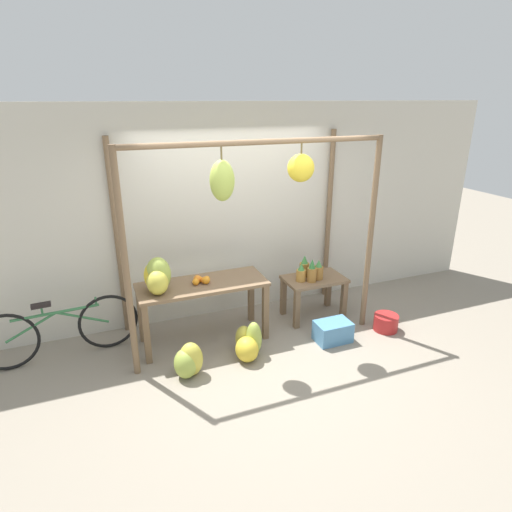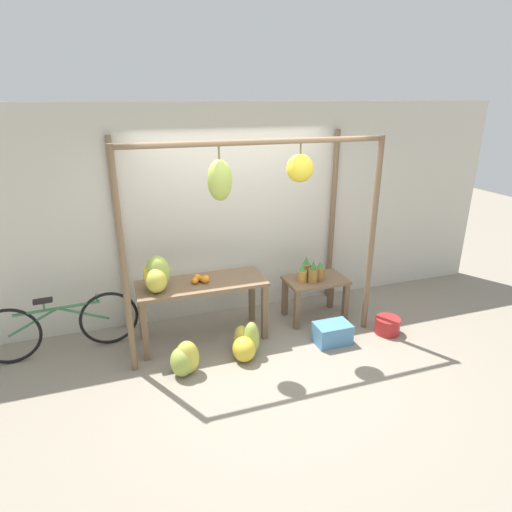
{
  "view_description": "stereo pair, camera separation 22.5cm",
  "coord_description": "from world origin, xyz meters",
  "px_view_note": "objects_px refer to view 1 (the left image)",
  "views": [
    {
      "loc": [
        -1.7,
        -3.9,
        2.84
      ],
      "look_at": [
        0.1,
        0.67,
        1.02
      ],
      "focal_mm": 30.0,
      "sensor_mm": 36.0,
      "label": 1
    },
    {
      "loc": [
        -1.49,
        -3.97,
        2.84
      ],
      "look_at": [
        0.1,
        0.67,
        1.02
      ],
      "focal_mm": 30.0,
      "sensor_mm": 36.0,
      "label": 2
    }
  ],
  "objects_px": {
    "banana_pile_ground_left": "(188,361)",
    "fruit_crate_white": "(333,331)",
    "banana_pile_ground_right": "(248,343)",
    "blue_bucket": "(386,322)",
    "parked_bicycle": "(59,330)",
    "banana_pile_on_table": "(157,277)",
    "pineapple_cluster": "(309,271)",
    "orange_pile": "(202,280)"
  },
  "relations": [
    {
      "from": "pineapple_cluster",
      "to": "banana_pile_ground_left",
      "type": "height_order",
      "value": "pineapple_cluster"
    },
    {
      "from": "banana_pile_on_table",
      "to": "banana_pile_ground_left",
      "type": "relative_size",
      "value": 1.14
    },
    {
      "from": "pineapple_cluster",
      "to": "fruit_crate_white",
      "type": "relative_size",
      "value": 0.86
    },
    {
      "from": "banana_pile_on_table",
      "to": "fruit_crate_white",
      "type": "distance_m",
      "value": 2.23
    },
    {
      "from": "banana_pile_ground_left",
      "to": "blue_bucket",
      "type": "distance_m",
      "value": 2.6
    },
    {
      "from": "orange_pile",
      "to": "pineapple_cluster",
      "type": "relative_size",
      "value": 0.61
    },
    {
      "from": "blue_bucket",
      "to": "parked_bicycle",
      "type": "relative_size",
      "value": 0.18
    },
    {
      "from": "banana_pile_on_table",
      "to": "pineapple_cluster",
      "type": "height_order",
      "value": "banana_pile_on_table"
    },
    {
      "from": "pineapple_cluster",
      "to": "banana_pile_on_table",
      "type": "bearing_deg",
      "value": -178.0
    },
    {
      "from": "banana_pile_ground_left",
      "to": "banana_pile_ground_right",
      "type": "xyz_separation_m",
      "value": [
        0.73,
        0.12,
        -0.01
      ]
    },
    {
      "from": "banana_pile_ground_left",
      "to": "banana_pile_ground_right",
      "type": "height_order",
      "value": "banana_pile_ground_right"
    },
    {
      "from": "pineapple_cluster",
      "to": "fruit_crate_white",
      "type": "distance_m",
      "value": 0.86
    },
    {
      "from": "pineapple_cluster",
      "to": "banana_pile_ground_right",
      "type": "xyz_separation_m",
      "value": [
        -1.08,
        -0.58,
        -0.52
      ]
    },
    {
      "from": "banana_pile_ground_right",
      "to": "pineapple_cluster",
      "type": "bearing_deg",
      "value": 28.11
    },
    {
      "from": "banana_pile_ground_left",
      "to": "fruit_crate_white",
      "type": "relative_size",
      "value": 0.9
    },
    {
      "from": "pineapple_cluster",
      "to": "blue_bucket",
      "type": "distance_m",
      "value": 1.19
    },
    {
      "from": "orange_pile",
      "to": "blue_bucket",
      "type": "height_order",
      "value": "orange_pile"
    },
    {
      "from": "orange_pile",
      "to": "banana_pile_ground_left",
      "type": "height_order",
      "value": "orange_pile"
    },
    {
      "from": "orange_pile",
      "to": "pineapple_cluster",
      "type": "height_order",
      "value": "pineapple_cluster"
    },
    {
      "from": "banana_pile_on_table",
      "to": "fruit_crate_white",
      "type": "relative_size",
      "value": 1.03
    },
    {
      "from": "parked_bicycle",
      "to": "fruit_crate_white",
      "type": "bearing_deg",
      "value": -14.89
    },
    {
      "from": "banana_pile_ground_right",
      "to": "banana_pile_ground_left",
      "type": "bearing_deg",
      "value": -170.47
    },
    {
      "from": "blue_bucket",
      "to": "parked_bicycle",
      "type": "distance_m",
      "value": 3.98
    },
    {
      "from": "banana_pile_ground_right",
      "to": "fruit_crate_white",
      "type": "relative_size",
      "value": 1.12
    },
    {
      "from": "parked_bicycle",
      "to": "banana_pile_on_table",
      "type": "bearing_deg",
      "value": -12.56
    },
    {
      "from": "banana_pile_on_table",
      "to": "orange_pile",
      "type": "height_order",
      "value": "banana_pile_on_table"
    },
    {
      "from": "blue_bucket",
      "to": "parked_bicycle",
      "type": "xyz_separation_m",
      "value": [
        -3.88,
        0.84,
        0.25
      ]
    },
    {
      "from": "banana_pile_ground_right",
      "to": "blue_bucket",
      "type": "xyz_separation_m",
      "value": [
        1.87,
        -0.09,
        -0.07
      ]
    },
    {
      "from": "banana_pile_ground_left",
      "to": "blue_bucket",
      "type": "height_order",
      "value": "banana_pile_ground_left"
    },
    {
      "from": "banana_pile_ground_right",
      "to": "fruit_crate_white",
      "type": "xyz_separation_m",
      "value": [
        1.09,
        -0.07,
        -0.04
      ]
    },
    {
      "from": "blue_bucket",
      "to": "parked_bicycle",
      "type": "bearing_deg",
      "value": 167.73
    },
    {
      "from": "fruit_crate_white",
      "to": "blue_bucket",
      "type": "distance_m",
      "value": 0.78
    },
    {
      "from": "orange_pile",
      "to": "banana_pile_ground_left",
      "type": "distance_m",
      "value": 0.98
    },
    {
      "from": "banana_pile_ground_left",
      "to": "fruit_crate_white",
      "type": "distance_m",
      "value": 1.82
    },
    {
      "from": "banana_pile_on_table",
      "to": "banana_pile_ground_right",
      "type": "xyz_separation_m",
      "value": [
        0.9,
        -0.51,
        -0.77
      ]
    },
    {
      "from": "pineapple_cluster",
      "to": "parked_bicycle",
      "type": "distance_m",
      "value": 3.11
    },
    {
      "from": "banana_pile_on_table",
      "to": "parked_bicycle",
      "type": "relative_size",
      "value": 0.25
    },
    {
      "from": "fruit_crate_white",
      "to": "parked_bicycle",
      "type": "height_order",
      "value": "parked_bicycle"
    },
    {
      "from": "fruit_crate_white",
      "to": "banana_pile_ground_right",
      "type": "bearing_deg",
      "value": 176.27
    },
    {
      "from": "banana_pile_ground_left",
      "to": "blue_bucket",
      "type": "relative_size",
      "value": 1.25
    },
    {
      "from": "banana_pile_on_table",
      "to": "banana_pile_ground_right",
      "type": "height_order",
      "value": "banana_pile_on_table"
    },
    {
      "from": "pineapple_cluster",
      "to": "blue_bucket",
      "type": "relative_size",
      "value": 1.19
    }
  ]
}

